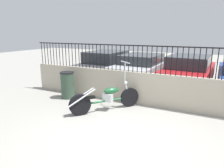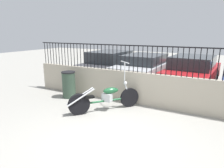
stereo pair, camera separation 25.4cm
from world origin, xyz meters
name	(u,v)px [view 1 (the left image)]	position (x,y,z in m)	size (l,w,h in m)	color
ground_plane	(115,140)	(0.00, 0.00, 0.00)	(40.00, 40.00, 0.00)	gray
low_wall	(148,89)	(0.00, 2.46, 0.52)	(8.96, 0.18, 1.03)	#B2A893
fence_railing	(149,56)	(0.00, 2.46, 1.58)	(8.96, 0.04, 0.86)	black
motorcycle_green	(103,99)	(-1.01, 1.33, 0.39)	(1.51, 1.83, 1.44)	black
trash_bin	(68,85)	(-2.73, 1.88, 0.47)	(0.49, 0.49, 0.94)	#334738
car_dark_grey	(108,64)	(-2.97, 5.42, 0.69)	(1.92, 4.40, 1.37)	black
car_silver	(143,68)	(-1.10, 5.33, 0.67)	(1.94, 4.28, 1.31)	black
car_red	(189,71)	(0.92, 5.48, 0.67)	(2.05, 4.19, 1.34)	black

